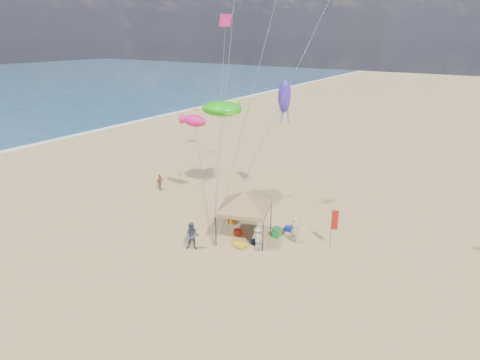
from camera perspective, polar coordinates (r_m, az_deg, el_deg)
The scene contains 19 objects.
ground at distance 26.25m, azimuth -3.68°, elevation -10.13°, with size 280.00×280.00×0.00m, color tan.
canopy_tent at distance 26.47m, azimuth 0.67°, elevation -1.98°, with size 5.95×5.95×3.90m.
feather_flag at distance 26.53m, azimuth 13.27°, elevation -5.88°, with size 0.39×0.18×2.70m.
cooler_red at distance 28.11m, azimuth -0.30°, elevation -7.46°, with size 0.54×0.38×0.38m, color red.
cooler_blue at distance 28.75m, azimuth 6.99°, elevation -6.95°, with size 0.54×0.38×0.38m, color navy.
bag_navy at distance 26.98m, azimuth 2.25°, elevation -8.76°, with size 0.36×0.36×0.60m, color #0C1F38.
bag_orange at distance 31.42m, azimuth 1.25°, elevation -4.38°, with size 0.36×0.36×0.60m, color #CB890B.
chair_green at distance 27.90m, azimuth 5.22°, elevation -7.41°, with size 0.50×0.50×0.70m, color #198D35.
chair_yellow at distance 29.78m, azimuth -1.26°, elevation -5.46°, with size 0.50×0.50×0.70m, color #FFA31C.
crate_grey at distance 26.25m, azimuth 2.50°, elevation -9.75°, with size 0.34×0.30×0.28m, color slate.
beach_cart at distance 26.55m, azimuth -0.07°, elevation -9.20°, with size 0.90×0.50×0.24m, color gold.
person_near_a at distance 27.06m, azimuth 7.80°, elevation -7.08°, with size 0.67×0.44×1.84m, color tan.
person_near_b at distance 26.17m, azimuth -6.82°, elevation -7.96°, with size 0.92×0.71×1.89m, color #383D4D.
person_near_c at distance 26.17m, azimuth 2.61°, elevation -8.22°, with size 1.02×0.59×1.59m, color beige.
person_far_a at distance 36.45m, azimuth -11.37°, elevation -0.29°, with size 0.87×0.36×1.48m, color #B56545.
turtle_kite at distance 31.92m, azimuth -2.59°, elevation 10.12°, with size 3.39×2.71×1.13m, color #1FC70E.
fish_kite at distance 30.69m, azimuth -6.47°, elevation 8.37°, with size 1.98×0.99×0.88m, color #FC1575.
squid_kite at distance 30.70m, azimuth 6.36°, elevation 11.81°, with size 0.96×0.96×2.48m, color #3C24B5.
stunt_kite_pink at distance 39.24m, azimuth -2.09°, elevation 21.79°, with size 1.15×0.04×1.15m, color #FF217F.
Camera 1 is at (13.91, -17.93, 13.18)m, focal length 29.91 mm.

